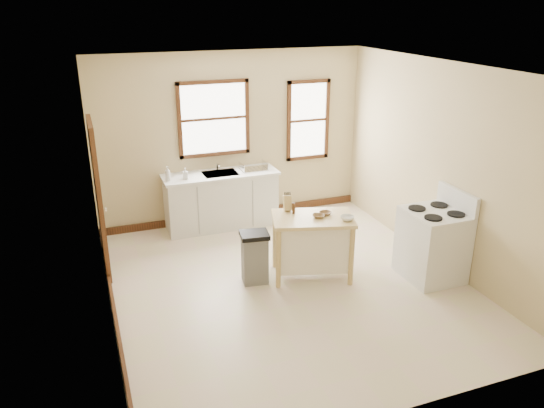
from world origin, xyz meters
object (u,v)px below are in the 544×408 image
at_px(knife_block, 287,203).
at_px(pepper_grinder, 294,208).
at_px(soap_bottle_b, 185,173).
at_px(bowl_a, 318,216).
at_px(soap_bottle_a, 168,174).
at_px(bowl_b, 326,213).
at_px(trash_bin, 255,257).
at_px(bowl_c, 347,218).
at_px(kitchen_island, 312,247).
at_px(gas_stove, 433,235).
at_px(dish_rack, 253,167).

xyz_separation_m(knife_block, pepper_grinder, (0.04, -0.13, -0.03)).
bearing_deg(knife_block, soap_bottle_b, 132.51).
bearing_deg(pepper_grinder, bowl_a, -43.87).
xyz_separation_m(soap_bottle_a, bowl_b, (1.74, -1.97, -0.15)).
bearing_deg(trash_bin, bowl_c, -9.83).
bearing_deg(knife_block, kitchen_island, -44.93).
distance_m(bowl_b, gas_stove, 1.46).
xyz_separation_m(soap_bottle_b, bowl_a, (1.33, -2.02, -0.12)).
xyz_separation_m(trash_bin, gas_stove, (2.27, -0.69, 0.25)).
relative_size(soap_bottle_a, bowl_c, 1.27).
relative_size(soap_bottle_b, bowl_c, 0.98).
distance_m(soap_bottle_a, kitchen_island, 2.59).
distance_m(soap_bottle_b, trash_bin, 2.04).
height_order(soap_bottle_b, bowl_c, soap_bottle_b).
bearing_deg(bowl_a, trash_bin, 169.74).
bearing_deg(soap_bottle_a, kitchen_island, -76.06).
relative_size(soap_bottle_b, pepper_grinder, 1.16).
bearing_deg(gas_stove, bowl_a, 159.33).
distance_m(pepper_grinder, bowl_a, 0.35).
height_order(bowl_a, bowl_b, same).
bearing_deg(bowl_c, gas_stove, -16.01).
relative_size(bowl_a, trash_bin, 0.22).
bearing_deg(trash_bin, gas_stove, -8.89).
bearing_deg(trash_bin, pepper_grinder, 16.82).
distance_m(soap_bottle_a, pepper_grinder, 2.25).
xyz_separation_m(kitchen_island, bowl_b, (0.19, 0.02, 0.45)).
xyz_separation_m(dish_rack, kitchen_island, (0.14, -2.06, -0.54)).
height_order(knife_block, bowl_c, knife_block).
bearing_deg(soap_bottle_b, bowl_a, -44.96).
bearing_deg(soap_bottle_b, gas_stove, -31.17).
bearing_deg(pepper_grinder, kitchen_island, -46.20).
distance_m(pepper_grinder, bowl_c, 0.73).
bearing_deg(trash_bin, soap_bottle_b, 113.03).
relative_size(kitchen_island, bowl_a, 6.76).
bearing_deg(gas_stove, trash_bin, 163.03).
bearing_deg(gas_stove, knife_block, 152.11).
xyz_separation_m(soap_bottle_a, dish_rack, (1.41, 0.07, -0.06)).
bearing_deg(kitchen_island, bowl_b, 20.85).
height_order(kitchen_island, knife_block, knife_block).
bearing_deg(bowl_b, knife_block, 143.26).
xyz_separation_m(knife_block, bowl_c, (0.60, -0.59, -0.07)).
height_order(soap_bottle_b, bowl_b, soap_bottle_b).
xyz_separation_m(kitchen_island, bowl_c, (0.37, -0.26, 0.46)).
xyz_separation_m(kitchen_island, pepper_grinder, (-0.19, 0.20, 0.51)).
height_order(soap_bottle_a, trash_bin, soap_bottle_a).
bearing_deg(dish_rack, soap_bottle_b, -174.41).
distance_m(bowl_a, gas_stove, 1.56).
distance_m(dish_rack, trash_bin, 2.14).
height_order(soap_bottle_b, pepper_grinder, soap_bottle_b).
relative_size(kitchen_island, pepper_grinder, 7.04).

